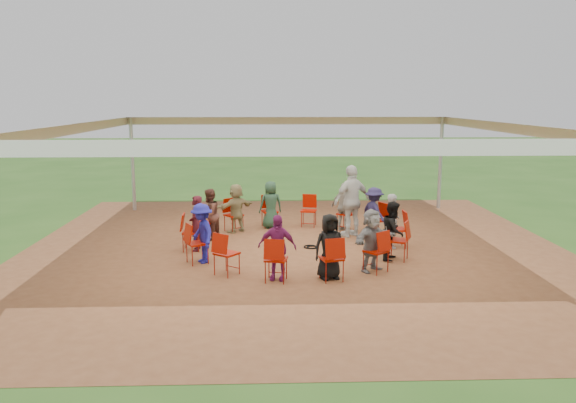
{
  "coord_description": "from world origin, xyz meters",
  "views": [
    {
      "loc": [
        -0.63,
        -13.09,
        3.56
      ],
      "look_at": [
        -0.16,
        0.3,
        1.11
      ],
      "focal_mm": 35.0,
      "sensor_mm": 36.0,
      "label": 1
    }
  ],
  "objects_px": {
    "chair_8": "(191,232)",
    "person_seated_4": "(271,205)",
    "chair_4": "(309,211)",
    "person_seated_7": "(196,223)",
    "chair_6": "(234,215)",
    "person_seated_10": "(330,246)",
    "person_seated_8": "(202,233)",
    "chair_7": "(206,222)",
    "chair_10": "(227,254)",
    "chair_2": "(378,220)",
    "chair_0": "(398,241)",
    "person_seated_11": "(372,240)",
    "person_seated_9": "(277,247)",
    "chair_13": "(376,251)",
    "chair_3": "(346,214)",
    "chair_11": "(276,259)",
    "person_seated_2": "(374,213)",
    "chair_12": "(332,259)",
    "cable_coil": "(311,247)",
    "chair_5": "(270,211)",
    "person_seated_0": "(393,231)",
    "standing_person": "(352,201)",
    "person_seated_3": "(344,207)",
    "person_seated_6": "(209,214)",
    "chair_1": "(397,230)",
    "person_seated_5": "(236,208)",
    "chair_9": "(197,244)",
    "person_seated_1": "(392,221)",
    "laptop": "(386,232)"
  },
  "relations": [
    {
      "from": "chair_1",
      "to": "chair_12",
      "type": "relative_size",
      "value": 1.0
    },
    {
      "from": "chair_8",
      "to": "person_seated_9",
      "type": "relative_size",
      "value": 0.68
    },
    {
      "from": "chair_5",
      "to": "person_seated_0",
      "type": "bearing_deg",
      "value": 115.03
    },
    {
      "from": "person_seated_3",
      "to": "person_seated_5",
      "type": "height_order",
      "value": "same"
    },
    {
      "from": "chair_3",
      "to": "chair_11",
      "type": "distance_m",
      "value": 4.83
    },
    {
      "from": "chair_1",
      "to": "person_seated_7",
      "type": "height_order",
      "value": "person_seated_7"
    },
    {
      "from": "person_seated_6",
      "to": "chair_1",
      "type": "bearing_deg",
      "value": 103.18
    },
    {
      "from": "person_seated_4",
      "to": "person_seated_8",
      "type": "relative_size",
      "value": 1.0
    },
    {
      "from": "person_seated_4",
      "to": "person_seated_10",
      "type": "height_order",
      "value": "same"
    },
    {
      "from": "person_seated_9",
      "to": "chair_4",
      "type": "bearing_deg",
      "value": 90.0
    },
    {
      "from": "person_seated_1",
      "to": "person_seated_5",
      "type": "relative_size",
      "value": 1.0
    },
    {
      "from": "chair_2",
      "to": "person_seated_1",
      "type": "relative_size",
      "value": 0.68
    },
    {
      "from": "chair_12",
      "to": "person_seated_8",
      "type": "bearing_deg",
      "value": 139.65
    },
    {
      "from": "laptop",
      "to": "chair_10",
      "type": "bearing_deg",
      "value": 131.3
    },
    {
      "from": "chair_6",
      "to": "person_seated_9",
      "type": "xyz_separation_m",
      "value": [
        1.12,
        -4.21,
        0.22
      ]
    },
    {
      "from": "chair_6",
      "to": "person_seated_8",
      "type": "relative_size",
      "value": 0.68
    },
    {
      "from": "chair_2",
      "to": "chair_10",
      "type": "height_order",
      "value": "same"
    },
    {
      "from": "cable_coil",
      "to": "laptop",
      "type": "height_order",
      "value": "laptop"
    },
    {
      "from": "chair_4",
      "to": "chair_9",
      "type": "distance_m",
      "value": 4.46
    },
    {
      "from": "chair_12",
      "to": "person_seated_3",
      "type": "height_order",
      "value": "person_seated_3"
    },
    {
      "from": "chair_11",
      "to": "chair_12",
      "type": "relative_size",
      "value": 1.0
    },
    {
      "from": "chair_0",
      "to": "person_seated_11",
      "type": "distance_m",
      "value": 1.1
    },
    {
      "from": "chair_8",
      "to": "person_seated_3",
      "type": "relative_size",
      "value": 0.68
    },
    {
      "from": "chair_4",
      "to": "person_seated_1",
      "type": "height_order",
      "value": "person_seated_1"
    },
    {
      "from": "standing_person",
      "to": "person_seated_3",
      "type": "bearing_deg",
      "value": -108.93
    },
    {
      "from": "chair_5",
      "to": "chair_10",
      "type": "xyz_separation_m",
      "value": [
        -0.89,
        -4.37,
        0.0
      ]
    },
    {
      "from": "chair_5",
      "to": "laptop",
      "type": "height_order",
      "value": "chair_5"
    },
    {
      "from": "chair_5",
      "to": "chair_8",
      "type": "relative_size",
      "value": 1.0
    },
    {
      "from": "person_seated_9",
      "to": "chair_13",
      "type": "bearing_deg",
      "value": 22.76
    },
    {
      "from": "chair_8",
      "to": "person_seated_4",
      "type": "height_order",
      "value": "person_seated_4"
    },
    {
      "from": "chair_9",
      "to": "chair_10",
      "type": "xyz_separation_m",
      "value": [
        0.71,
        -0.85,
        0.0
      ]
    },
    {
      "from": "chair_11",
      "to": "chair_12",
      "type": "bearing_deg",
      "value": 12.86
    },
    {
      "from": "chair_12",
      "to": "person_seated_4",
      "type": "relative_size",
      "value": 0.68
    },
    {
      "from": "chair_0",
      "to": "chair_9",
      "type": "bearing_deg",
      "value": 115.71
    },
    {
      "from": "chair_6",
      "to": "chair_13",
      "type": "xyz_separation_m",
      "value": [
        3.18,
        -3.8,
        0.0
      ]
    },
    {
      "from": "chair_4",
      "to": "person_seated_0",
      "type": "height_order",
      "value": "person_seated_0"
    },
    {
      "from": "chair_7",
      "to": "laptop",
      "type": "height_order",
      "value": "chair_7"
    },
    {
      "from": "chair_13",
      "to": "person_seated_5",
      "type": "xyz_separation_m",
      "value": [
        -3.1,
        3.71,
        0.22
      ]
    },
    {
      "from": "chair_8",
      "to": "chair_12",
      "type": "xyz_separation_m",
      "value": [
        3.08,
        -2.35,
        0.0
      ]
    },
    {
      "from": "chair_6",
      "to": "person_seated_10",
      "type": "height_order",
      "value": "person_seated_10"
    },
    {
      "from": "chair_8",
      "to": "person_seated_11",
      "type": "distance_m",
      "value": 4.36
    },
    {
      "from": "chair_5",
      "to": "chair_8",
      "type": "height_order",
      "value": "same"
    },
    {
      "from": "chair_6",
      "to": "cable_coil",
      "type": "height_order",
      "value": "chair_6"
    },
    {
      "from": "person_seated_2",
      "to": "chair_13",
      "type": "bearing_deg",
      "value": 143.21
    },
    {
      "from": "person_seated_9",
      "to": "chair_2",
      "type": "bearing_deg",
      "value": 63.6
    },
    {
      "from": "chair_10",
      "to": "chair_2",
      "type": "bearing_deg",
      "value": 77.14
    },
    {
      "from": "chair_13",
      "to": "laptop",
      "type": "height_order",
      "value": "chair_13"
    },
    {
      "from": "chair_7",
      "to": "person_seated_4",
      "type": "relative_size",
      "value": 0.68
    },
    {
      "from": "chair_4",
      "to": "person_seated_7",
      "type": "bearing_deg",
      "value": 52.56
    },
    {
      "from": "chair_2",
      "to": "chair_4",
      "type": "bearing_deg",
      "value": 25.71
    }
  ]
}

